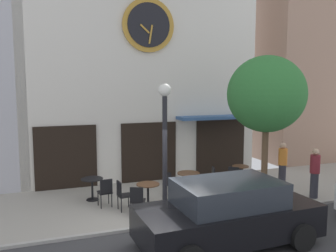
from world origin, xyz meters
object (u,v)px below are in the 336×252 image
object	(u,v)px
cafe_table_near_door	(92,185)
cafe_chair_corner	(169,182)
street_tree	(267,95)
pedestrian_orange	(283,164)
cafe_chair_under_awning	(211,178)
street_lamp	(165,149)
cafe_chair_left_end	(137,199)
cafe_chair_right_end	(105,190)
cafe_chair_facing_street	(122,193)
cafe_chair_near_tree	(234,177)
cafe_table_center	(240,172)
cafe_table_rightmost	(189,178)
parked_car_black	(228,214)
cafe_table_near_curb	(148,191)
pedestrian_maroon	(315,173)

from	to	relation	value
cafe_table_near_door	cafe_chair_corner	xyz separation A→B (m)	(2.45, -0.61, 0.01)
street_tree	pedestrian_orange	size ratio (longest dim) A/B	2.79
street_tree	cafe_chair_under_awning	xyz separation A→B (m)	(-1.12, 1.54, -2.93)
street_lamp	cafe_chair_left_end	distance (m)	1.63
cafe_chair_right_end	cafe_chair_corner	distance (m)	2.16
street_tree	cafe_chair_corner	xyz separation A→B (m)	(-2.69, 1.48, -2.93)
street_lamp	cafe_chair_left_end	size ratio (longest dim) A/B	4.23
cafe_chair_facing_street	pedestrian_orange	distance (m)	6.07
cafe_chair_near_tree	street_tree	bearing A→B (deg)	-78.69
cafe_table_near_door	cafe_chair_left_end	xyz separation A→B (m)	(1.02, -1.93, 0.01)
cafe_table_center	cafe_chair_near_tree	distance (m)	0.84
cafe_table_rightmost	cafe_chair_right_end	world-z (taller)	cafe_chair_right_end
cafe_table_center	cafe_chair_left_end	size ratio (longest dim) A/B	0.83
street_tree	cafe_chair_near_tree	world-z (taller)	street_tree
cafe_table_near_door	cafe_chair_right_end	world-z (taller)	cafe_chair_right_end
cafe_chair_facing_street	parked_car_black	xyz separation A→B (m)	(1.86, -3.08, 0.23)
street_tree	cafe_chair_corner	size ratio (longest dim) A/B	5.18
cafe_chair_corner	cafe_table_near_curb	bearing A→B (deg)	-144.71
cafe_chair_left_end	parked_car_black	world-z (taller)	parked_car_black
parked_car_black	cafe_table_center	bearing A→B (deg)	55.70
cafe_chair_near_tree	pedestrian_maroon	bearing A→B (deg)	-35.10
cafe_table_rightmost	cafe_chair_near_tree	bearing A→B (deg)	-10.01
cafe_chair_near_tree	pedestrian_orange	world-z (taller)	pedestrian_orange
cafe_chair_facing_street	parked_car_black	distance (m)	3.61
cafe_chair_facing_street	parked_car_black	world-z (taller)	parked_car_black
cafe_chair_under_awning	cafe_table_near_door	bearing A→B (deg)	172.20
street_lamp	cafe_chair_facing_street	xyz separation A→B (m)	(-1.11, 0.71, -1.41)
cafe_table_near_door	parked_car_black	distance (m)	5.05
cafe_chair_corner	pedestrian_orange	bearing A→B (deg)	-3.43
street_lamp	parked_car_black	world-z (taller)	street_lamp
cafe_table_near_curb	pedestrian_orange	distance (m)	5.27
cafe_table_near_curb	cafe_chair_corner	size ratio (longest dim) A/B	0.83
cafe_chair_left_end	parked_car_black	size ratio (longest dim) A/B	0.21
cafe_table_rightmost	cafe_chair_left_end	world-z (taller)	cafe_chair_left_end
street_tree	cafe_table_near_door	xyz separation A→B (m)	(-5.13, 2.09, -2.95)
cafe_chair_right_end	cafe_table_near_door	bearing A→B (deg)	110.16
cafe_chair_corner	cafe_chair_facing_street	bearing A→B (deg)	-159.43
pedestrian_orange	parked_car_black	bearing A→B (deg)	-140.36
cafe_table_near_curb	cafe_chair_near_tree	xyz separation A→B (m)	(3.33, 0.55, -0.00)
cafe_chair_left_end	pedestrian_maroon	bearing A→B (deg)	-2.86
cafe_chair_corner	cafe_chair_right_end	bearing A→B (deg)	-174.73
street_lamp	cafe_table_center	size ratio (longest dim) A/B	5.11
cafe_table_rightmost	cafe_chair_under_awning	bearing A→B (deg)	-9.36
cafe_chair_under_awning	pedestrian_maroon	bearing A→B (deg)	-29.17
cafe_table_rightmost	cafe_chair_under_awning	xyz separation A→B (m)	(0.78, -0.13, -0.02)
cafe_table_center	cafe_chair_under_awning	world-z (taller)	cafe_chair_under_awning
cafe_chair_facing_street	cafe_chair_left_end	bearing A→B (deg)	-66.57
cafe_chair_facing_street	cafe_chair_under_awning	xyz separation A→B (m)	(3.29, 0.71, 0.00)
cafe_chair_corner	parked_car_black	bearing A→B (deg)	-87.77
cafe_table_center	pedestrian_maroon	world-z (taller)	pedestrian_maroon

